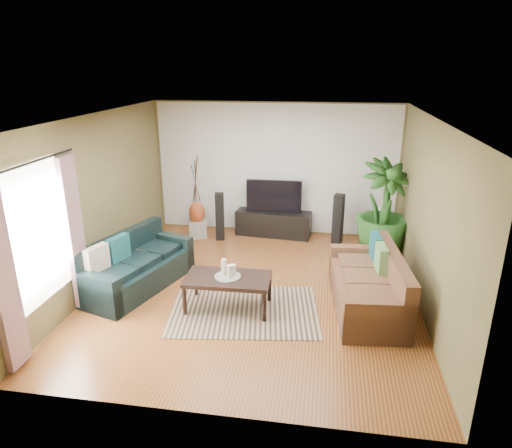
% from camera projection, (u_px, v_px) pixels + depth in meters
% --- Properties ---
extents(floor, '(5.50, 5.50, 0.00)m').
position_uv_depth(floor, '(254.00, 290.00, 7.26)').
color(floor, brown).
rests_on(floor, ground).
extents(ceiling, '(5.50, 5.50, 0.00)m').
position_uv_depth(ceiling, '(254.00, 117.00, 6.35)').
color(ceiling, white).
rests_on(ceiling, ground).
extents(wall_back, '(5.00, 0.00, 5.00)m').
position_uv_depth(wall_back, '(275.00, 169.00, 9.36)').
color(wall_back, brown).
rests_on(wall_back, ground).
extents(wall_front, '(5.00, 0.00, 5.00)m').
position_uv_depth(wall_front, '(207.00, 298.00, 4.25)').
color(wall_front, brown).
rests_on(wall_front, ground).
extents(wall_left, '(0.00, 5.50, 5.50)m').
position_uv_depth(wall_left, '(97.00, 202.00, 7.17)').
color(wall_left, brown).
rests_on(wall_left, ground).
extents(wall_right, '(0.00, 5.50, 5.50)m').
position_uv_depth(wall_right, '(428.00, 218.00, 6.44)').
color(wall_right, brown).
rests_on(wall_right, ground).
extents(backwall_panel, '(4.90, 0.00, 4.90)m').
position_uv_depth(backwall_panel, '(275.00, 169.00, 9.35)').
color(backwall_panel, white).
rests_on(backwall_panel, ground).
extents(window_pane, '(0.00, 1.80, 1.80)m').
position_uv_depth(window_pane, '(37.00, 235.00, 5.66)').
color(window_pane, white).
rests_on(window_pane, ground).
extents(curtain_near, '(0.08, 0.35, 2.20)m').
position_uv_depth(curtain_near, '(3.00, 280.00, 5.04)').
color(curtain_near, gray).
rests_on(curtain_near, ground).
extents(curtain_far, '(0.08, 0.35, 2.20)m').
position_uv_depth(curtain_far, '(75.00, 233.00, 6.44)').
color(curtain_far, gray).
rests_on(curtain_far, ground).
extents(curtain_rod, '(0.03, 1.90, 0.03)m').
position_uv_depth(curtain_rod, '(28.00, 164.00, 5.36)').
color(curtain_rod, black).
rests_on(curtain_rod, ground).
extents(sofa_left, '(1.39, 2.12, 0.85)m').
position_uv_depth(sofa_left, '(137.00, 263.00, 7.23)').
color(sofa_left, black).
rests_on(sofa_left, floor).
extents(sofa_right, '(1.08, 2.07, 0.85)m').
position_uv_depth(sofa_right, '(367.00, 281.00, 6.62)').
color(sofa_right, brown).
rests_on(sofa_right, floor).
extents(area_rug, '(2.31, 1.77, 0.01)m').
position_uv_depth(area_rug, '(244.00, 310.00, 6.66)').
color(area_rug, tan).
rests_on(area_rug, floor).
extents(coffee_table, '(1.24, 0.69, 0.50)m').
position_uv_depth(coffee_table, '(228.00, 292.00, 6.66)').
color(coffee_table, black).
rests_on(coffee_table, floor).
extents(candle_tray, '(0.38, 0.38, 0.02)m').
position_uv_depth(candle_tray, '(228.00, 276.00, 6.57)').
color(candle_tray, gray).
rests_on(candle_tray, coffee_table).
extents(candle_tall, '(0.08, 0.08, 0.24)m').
position_uv_depth(candle_tall, '(224.00, 267.00, 6.57)').
color(candle_tall, beige).
rests_on(candle_tall, candle_tray).
extents(candle_mid, '(0.08, 0.08, 0.19)m').
position_uv_depth(candle_mid, '(230.00, 271.00, 6.50)').
color(candle_mid, beige).
rests_on(candle_mid, candle_tray).
extents(candle_short, '(0.08, 0.08, 0.16)m').
position_uv_depth(candle_short, '(233.00, 270.00, 6.59)').
color(candle_short, beige).
rests_on(candle_short, candle_tray).
extents(tv_stand, '(1.58, 0.61, 0.51)m').
position_uv_depth(tv_stand, '(273.00, 223.00, 9.50)').
color(tv_stand, black).
rests_on(tv_stand, floor).
extents(television, '(1.13, 0.06, 0.67)m').
position_uv_depth(television, '(274.00, 196.00, 9.30)').
color(television, black).
rests_on(television, tv_stand).
extents(speaker_left, '(0.21, 0.23, 0.97)m').
position_uv_depth(speaker_left, '(220.00, 217.00, 9.21)').
color(speaker_left, black).
rests_on(speaker_left, floor).
extents(speaker_right, '(0.23, 0.25, 1.01)m').
position_uv_depth(speaker_right, '(338.00, 219.00, 9.00)').
color(speaker_right, black).
rests_on(speaker_right, floor).
extents(potted_plant, '(1.39, 1.39, 1.79)m').
position_uv_depth(potted_plant, '(384.00, 209.00, 8.32)').
color(potted_plant, '#1F4E1A').
rests_on(potted_plant, floor).
extents(plant_pot, '(0.33, 0.33, 0.26)m').
position_uv_depth(plant_pot, '(380.00, 248.00, 8.57)').
color(plant_pot, black).
rests_on(plant_pot, floor).
extents(pedestal, '(0.45, 0.45, 0.35)m').
position_uv_depth(pedestal, '(198.00, 228.00, 9.44)').
color(pedestal, gray).
rests_on(pedestal, floor).
extents(vase, '(0.32, 0.32, 0.45)m').
position_uv_depth(vase, '(197.00, 213.00, 9.33)').
color(vase, '#973D1B').
rests_on(vase, pedestal).
extents(side_table, '(0.59, 0.59, 0.51)m').
position_uv_depth(side_table, '(149.00, 259.00, 7.80)').
color(side_table, brown).
rests_on(side_table, floor).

